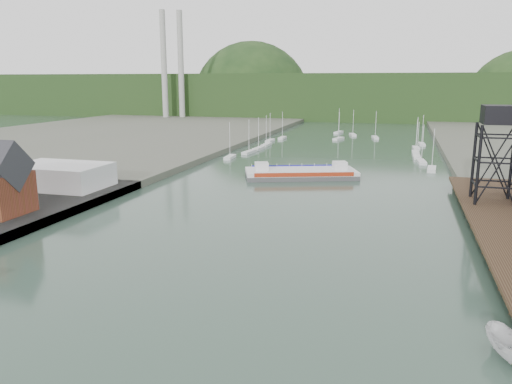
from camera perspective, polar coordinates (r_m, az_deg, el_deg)
The scene contains 7 objects.
ground at distance 43.09m, azimuth -14.35°, elevation -18.59°, with size 600.00×600.00×0.00m, color #2A4133.
white_shed at distance 104.90m, azimuth -21.48°, elevation 1.74°, with size 18.00×12.00×4.50m, color silver.
lift_tower at distance 90.90m, azimuth 26.12°, elevation 7.31°, with size 6.50×6.50×16.00m.
marina_sailboats at distance 172.32m, azimuth 9.61°, elevation 5.21°, with size 57.71×92.65×0.90m.
smokestacks at distance 292.37m, azimuth -9.53°, elevation 14.01°, with size 11.20×8.20×60.00m.
distant_hills at distance 333.76m, azimuth 12.35°, elevation 10.33°, with size 500.00×120.00×80.00m.
chain_ferry at distance 116.39m, azimuth 5.14°, elevation 2.17°, with size 27.35×18.25×3.66m.
Camera 1 is at (19.67, -31.36, 22.05)m, focal length 35.00 mm.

